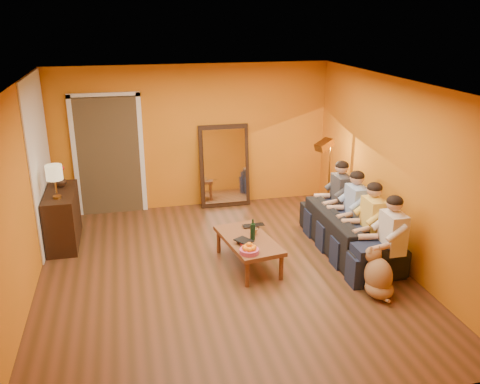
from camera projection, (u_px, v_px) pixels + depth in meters
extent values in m
cube|color=brown|center=(224.00, 273.00, 7.09)|extent=(5.00, 5.50, 0.00)
cube|color=white|center=(221.00, 85.00, 6.21)|extent=(5.00, 5.50, 0.00)
cube|color=orange|center=(193.00, 137.00, 9.17)|extent=(5.00, 0.00, 2.60)
cube|color=orange|center=(19.00, 200.00, 6.12)|extent=(0.00, 5.50, 2.60)
cube|color=orange|center=(396.00, 172.00, 7.18)|extent=(0.00, 5.50, 2.60)
cube|color=white|center=(40.00, 161.00, 7.72)|extent=(0.02, 1.90, 2.58)
cube|color=#3F2D19|center=(109.00, 155.00, 9.01)|extent=(1.06, 0.30, 2.10)
cube|color=white|center=(75.00, 158.00, 8.78)|extent=(0.08, 0.06, 2.20)
cube|color=white|center=(142.00, 154.00, 9.02)|extent=(0.08, 0.06, 2.20)
cube|color=white|center=(103.00, 95.00, 8.54)|extent=(1.22, 0.06, 0.08)
cube|color=black|center=(224.00, 166.00, 9.36)|extent=(0.92, 0.27, 1.51)
cube|color=white|center=(225.00, 166.00, 9.33)|extent=(0.78, 0.21, 1.35)
cube|color=black|center=(63.00, 217.00, 7.89)|extent=(0.44, 1.18, 0.85)
imported|color=black|center=(349.00, 231.00, 7.68)|extent=(2.12, 0.83, 0.62)
cylinder|color=black|center=(253.00, 230.00, 7.08)|extent=(0.07, 0.07, 0.31)
imported|color=#B27F3F|center=(254.00, 231.00, 7.29)|extent=(0.12, 0.12, 0.09)
imported|color=black|center=(254.00, 227.00, 7.52)|extent=(0.34, 0.22, 0.03)
imported|color=black|center=(239.00, 245.00, 6.94)|extent=(0.20, 0.25, 0.02)
imported|color=red|center=(240.00, 243.00, 6.94)|extent=(0.18, 0.23, 0.02)
imported|color=black|center=(239.00, 243.00, 6.92)|extent=(0.28, 0.30, 0.02)
imported|color=black|center=(60.00, 181.00, 7.94)|extent=(0.19, 0.19, 0.20)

